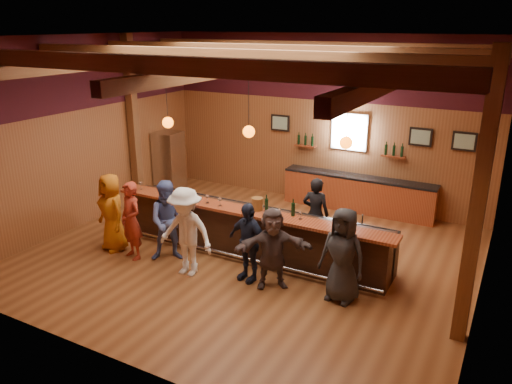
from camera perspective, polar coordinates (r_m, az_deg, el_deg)
room at (r=9.88m, az=-0.68°, el=9.88°), size 9.04×9.00×4.52m
bar_counter at (r=10.70m, az=-0.30°, el=-4.45°), size 6.30×1.07×1.11m
back_bar_cabinet at (r=13.39m, az=11.55°, el=-0.18°), size 4.00×0.52×0.95m
window at (r=13.30m, az=10.63°, el=6.79°), size 0.95×0.09×0.95m
framed_pictures at (r=13.05m, az=14.26°, el=6.53°), size 5.35×0.05×0.45m
wine_shelves at (r=13.33m, az=10.43°, el=4.94°), size 3.00×0.18×0.30m
pendant_lights at (r=9.92m, az=-0.83°, el=6.95°), size 4.24×0.24×1.37m
stainless_fridge at (r=14.68m, az=-9.88°, el=3.33°), size 0.70×0.70×1.80m
customer_orange at (r=11.21m, az=-16.14°, el=-2.24°), size 0.98×0.79×1.72m
customer_redvest at (r=10.71m, az=-14.07°, el=-3.20°), size 0.71×0.58×1.67m
customer_denim at (r=10.46m, az=-9.88°, el=-3.27°), size 1.06×1.01×1.73m
customer_white at (r=9.78m, az=-8.02°, el=-4.55°), size 1.18×0.69×1.80m
customer_navy at (r=9.53m, az=-0.95°, el=-5.75°), size 0.98×0.57×1.57m
customer_brown at (r=9.29m, az=1.89°, el=-6.44°), size 1.46×1.19×1.57m
customer_dark at (r=8.95m, az=9.88°, el=-7.13°), size 0.92×0.66×1.74m
bartender at (r=10.90m, az=6.81°, el=-2.48°), size 0.62×0.43×1.62m
ice_bucket at (r=10.17m, az=0.16°, el=-1.36°), size 0.24×0.24×0.26m
bottle_a at (r=10.11m, az=1.20°, el=-1.44°), size 0.07×0.07×0.34m
bottle_b at (r=9.88m, az=4.26°, el=-1.98°), size 0.08×0.08×0.35m
glass_a at (r=11.72m, az=-13.05°, el=0.93°), size 0.09×0.09×0.19m
glass_b at (r=11.32m, az=-10.39°, el=0.42°), size 0.08×0.08×0.17m
glass_c at (r=10.90m, az=-7.87°, el=-0.12°), size 0.08×0.08×0.19m
glass_d at (r=10.60m, az=-5.59°, el=-0.57°), size 0.08×0.08×0.19m
glass_e at (r=10.42m, az=-4.14°, el=-0.90°), size 0.08×0.08×0.18m
glass_f at (r=9.80m, az=2.65°, el=-2.20°), size 0.08×0.08×0.18m
glass_g at (r=9.73m, az=5.12°, el=-2.48°), size 0.07×0.07×0.16m
glass_h at (r=9.40m, az=9.17°, el=-3.39°), size 0.08×0.08×0.17m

